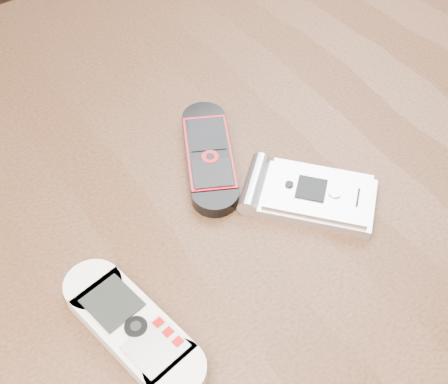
# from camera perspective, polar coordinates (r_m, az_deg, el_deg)

# --- Properties ---
(table) EXTENTS (1.20, 0.80, 0.75)m
(table) POSITION_cam_1_polar(r_m,az_deg,el_deg) (0.64, -0.38, -6.89)
(table) COLOR black
(table) RESTS_ON ground
(nokia_white) EXTENTS (0.07, 0.15, 0.02)m
(nokia_white) POSITION_cam_1_polar(r_m,az_deg,el_deg) (0.48, -8.37, -12.13)
(nokia_white) COLOR silver
(nokia_white) RESTS_ON table
(nokia_black_red) EXTENTS (0.10, 0.14, 0.01)m
(nokia_black_red) POSITION_cam_1_polar(r_m,az_deg,el_deg) (0.58, -1.36, 3.36)
(nokia_black_red) COLOR black
(nokia_black_red) RESTS_ON table
(motorola_razr) EXTENTS (0.12, 0.13, 0.02)m
(motorola_razr) POSITION_cam_1_polar(r_m,az_deg,el_deg) (0.55, 8.25, -0.26)
(motorola_razr) COLOR silver
(motorola_razr) RESTS_ON table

